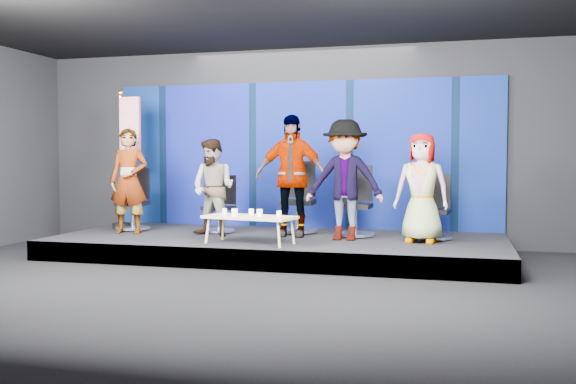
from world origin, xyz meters
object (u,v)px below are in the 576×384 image
chair_c (298,209)px  chair_d (355,213)px  panelist_e (422,188)px  panelist_a (129,181)px  mug_e (279,214)px  flag_stand (127,156)px  panelist_d (345,180)px  mug_d (260,213)px  chair_a (134,210)px  panelist_c (291,176)px  mug_a (225,211)px  chair_e (435,218)px  coffee_table (250,218)px  mug_c (251,212)px  chair_b (220,214)px  panelist_b (213,188)px

chair_c → chair_d: 1.03m
panelist_e → panelist_a: bearing=-171.2°
mug_e → flag_stand: size_ratio=0.03×
panelist_e → mug_e: (-1.94, -0.82, -0.36)m
panelist_d → mug_d: size_ratio=17.61×
chair_a → chair_d: (3.85, 0.09, 0.02)m
panelist_a → panelist_c: panelist_c is taller
chair_c → mug_a: bearing=-121.7°
chair_d → chair_e: bearing=-0.7°
panelist_c → mug_a: 1.30m
panelist_d → flag_stand: size_ratio=0.75×
panelist_c → panelist_d: panelist_c is taller
coffee_table → mug_d: bearing=-17.6°
panelist_a → panelist_e: panelist_a is taller
chair_c → panelist_e: (2.05, -0.77, 0.42)m
panelist_a → mug_c: panelist_a is taller
panelist_e → chair_d: bearing=162.2°
panelist_e → mug_d: bearing=-151.3°
panelist_c → coffee_table: bearing=-111.3°
chair_d → chair_c: bearing=166.9°
mug_a → mug_c: (0.43, -0.02, 0.00)m
panelist_d → panelist_e: (1.14, -0.01, -0.10)m
coffee_table → mug_a: mug_a is taller
mug_a → panelist_d: bearing=21.4°
panelist_e → coffee_table: size_ratio=1.15×
chair_d → panelist_d: panelist_d is taller
panelist_d → chair_b: bearing=169.8°
mug_a → mug_e: (0.89, -0.17, -0.00)m
chair_b → chair_c: (1.27, 0.31, 0.08)m
chair_a → panelist_c: panelist_c is taller
panelist_b → mug_a: panelist_b is taller
panelist_a → chair_c: bearing=8.2°
mug_d → panelist_a: bearing=162.6°
chair_a → mug_a: 2.34m
chair_a → chair_b: size_ratio=1.12×
chair_a → mug_d: size_ratio=10.33×
panelist_c → mug_e: panelist_c is taller
panelist_b → chair_c: panelist_b is taller
chair_e → mug_a: chair_e is taller
panelist_d → panelist_e: 1.15m
mug_c → panelist_a: bearing=165.1°
panelist_d → mug_d: panelist_d is taller
panelist_d → chair_a: bearing=175.2°
panelist_e → chair_b: bearing=-179.7°
chair_a → chair_c: (2.85, 0.35, 0.04)m
chair_e → coffee_table: 2.86m
chair_e → panelist_e: 0.69m
coffee_table → mug_d: mug_d is taller
chair_c → mug_e: bearing=-89.0°
panelist_a → panelist_b: bearing=-8.1°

